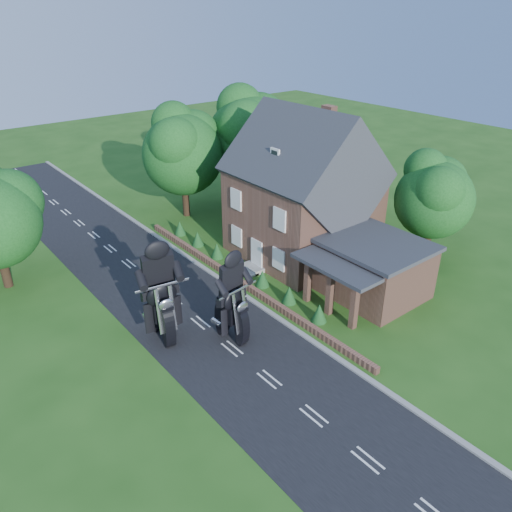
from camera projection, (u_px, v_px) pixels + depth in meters
ground at (232, 349)px, 25.80m from camera, size 120.00×120.00×0.00m
road at (232, 349)px, 25.79m from camera, size 7.00×80.00×0.02m
kerb at (285, 323)px, 27.80m from camera, size 0.30×80.00×0.12m
garden_wall at (240, 282)px, 31.57m from camera, size 0.30×22.00×0.40m
house at (303, 195)px, 33.82m from camera, size 9.54×8.64×10.24m
annex at (372, 268)px, 29.92m from camera, size 7.05×5.94×3.44m
tree_annex_side at (437, 192)px, 33.26m from camera, size 5.64×5.20×7.48m
tree_house_right at (338, 158)px, 38.68m from camera, size 6.51×6.00×8.40m
tree_behind_house at (253, 132)px, 42.06m from camera, size 7.81×7.20×10.08m
tree_behind_left at (186, 147)px, 39.63m from camera, size 6.94×6.40×9.16m
shrub_a at (319, 313)px, 27.80m from camera, size 0.90×0.90×1.10m
shrub_b at (289, 294)px, 29.54m from camera, size 0.90×0.90×1.10m
shrub_c at (262, 278)px, 31.27m from camera, size 0.90×0.90×1.10m
shrub_d at (217, 250)px, 34.75m from camera, size 0.90×0.90×1.10m
shrub_e at (198, 239)px, 36.49m from camera, size 0.90×0.90×1.10m
shrub_f at (180, 228)px, 38.23m from camera, size 0.90×0.90×1.10m
motorcycle_lead at (232, 326)px, 26.21m from camera, size 0.64×1.74×1.58m
motorcycle_follow at (163, 325)px, 26.21m from camera, size 0.77×1.93×1.75m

